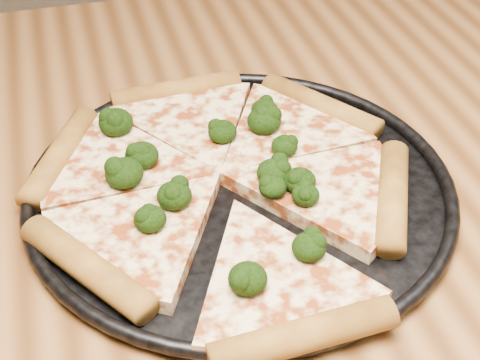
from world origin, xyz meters
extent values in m
cube|color=brown|center=(0.00, 0.00, 0.73)|extent=(1.20, 0.90, 0.04)
cylinder|color=black|center=(-0.05, 0.02, 0.75)|extent=(0.36, 0.36, 0.01)
torus|color=black|center=(-0.05, 0.02, 0.76)|extent=(0.37, 0.37, 0.01)
cylinder|color=#A57029|center=(0.06, 0.11, 0.77)|extent=(0.09, 0.12, 0.03)
cylinder|color=#A57029|center=(-0.07, 0.18, 0.77)|extent=(0.13, 0.03, 0.03)
cylinder|color=#A57029|center=(-0.19, 0.10, 0.77)|extent=(0.08, 0.13, 0.03)
cylinder|color=#A57029|center=(-0.18, -0.05, 0.77)|extent=(0.09, 0.12, 0.03)
cylinder|color=#A57029|center=(-0.05, -0.15, 0.77)|extent=(0.13, 0.03, 0.03)
cylinder|color=#A57029|center=(0.07, -0.03, 0.77)|extent=(0.08, 0.13, 0.03)
ellipsoid|color=black|center=(0.00, -0.02, 0.78)|extent=(0.02, 0.02, 0.02)
ellipsoid|color=black|center=(-0.07, -0.10, 0.78)|extent=(0.03, 0.03, 0.02)
ellipsoid|color=black|center=(-0.12, 0.06, 0.78)|extent=(0.03, 0.03, 0.02)
ellipsoid|color=black|center=(-0.05, 0.08, 0.78)|extent=(0.03, 0.03, 0.02)
ellipsoid|color=black|center=(-0.03, -0.01, 0.78)|extent=(0.02, 0.02, 0.02)
ellipsoid|color=black|center=(-0.11, 0.00, 0.78)|extent=(0.03, 0.03, 0.02)
ellipsoid|color=black|center=(-0.02, -0.08, 0.78)|extent=(0.03, 0.03, 0.02)
ellipsoid|color=black|center=(0.00, 0.05, 0.78)|extent=(0.02, 0.02, 0.02)
ellipsoid|color=black|center=(-0.02, 0.01, 0.78)|extent=(0.03, 0.03, 0.02)
ellipsoid|color=black|center=(-0.14, 0.12, 0.78)|extent=(0.03, 0.03, 0.02)
ellipsoid|color=black|center=(0.00, 0.00, 0.78)|extent=(0.03, 0.03, 0.02)
ellipsoid|color=black|center=(-0.13, -0.02, 0.78)|extent=(0.03, 0.03, 0.02)
ellipsoid|color=black|center=(0.00, 0.11, 0.78)|extent=(0.03, 0.03, 0.02)
ellipsoid|color=black|center=(-0.14, 0.04, 0.78)|extent=(0.03, 0.03, 0.02)
ellipsoid|color=black|center=(0.00, 0.09, 0.78)|extent=(0.03, 0.03, 0.02)
camera|label=1|loc=(-0.17, -0.44, 1.15)|focal=53.58mm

